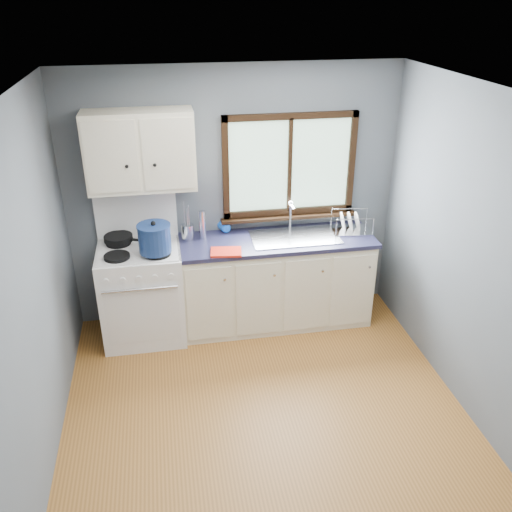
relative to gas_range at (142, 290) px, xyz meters
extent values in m
cube|color=#9C6329|center=(0.95, -1.47, -0.50)|extent=(3.20, 3.60, 0.02)
cube|color=white|center=(0.95, -1.47, 2.02)|extent=(3.20, 3.60, 0.02)
cube|color=#585F65|center=(0.95, 0.34, 0.76)|extent=(3.20, 0.02, 2.50)
cube|color=#585F65|center=(-0.66, -1.47, 0.76)|extent=(0.02, 3.60, 2.50)
cube|color=#585F65|center=(2.56, -1.47, 0.76)|extent=(0.02, 3.60, 2.50)
cube|color=white|center=(0.00, -0.01, -0.03)|extent=(0.76, 0.65, 0.92)
cube|color=white|center=(0.00, 0.30, 0.65)|extent=(0.76, 0.05, 0.44)
cube|color=silver|center=(0.00, -0.01, 0.43)|extent=(0.72, 0.59, 0.01)
cylinder|color=black|center=(-0.18, -0.16, 0.45)|extent=(0.23, 0.23, 0.03)
cylinder|color=black|center=(0.18, -0.16, 0.45)|extent=(0.23, 0.23, 0.03)
cylinder|color=black|center=(-0.18, 0.14, 0.45)|extent=(0.23, 0.23, 0.03)
cylinder|color=black|center=(0.18, 0.14, 0.45)|extent=(0.23, 0.23, 0.03)
cylinder|color=silver|center=(0.00, -0.35, 0.21)|extent=(0.66, 0.02, 0.02)
cube|color=silver|center=(0.00, -0.33, -0.09)|extent=(0.66, 0.01, 0.55)
cube|color=#ECE3C3|center=(1.31, 0.02, -0.05)|extent=(1.85, 0.60, 0.88)
cube|color=black|center=(1.31, 0.04, -0.45)|extent=(1.85, 0.54, 0.08)
cube|color=#181931|center=(1.31, 0.02, 0.41)|extent=(1.89, 0.64, 0.04)
cube|color=silver|center=(1.49, 0.02, 0.43)|extent=(0.84, 0.46, 0.01)
cube|color=silver|center=(1.29, 0.02, 0.36)|extent=(0.36, 0.40, 0.14)
cube|color=silver|center=(1.69, 0.02, 0.36)|extent=(0.36, 0.40, 0.14)
cylinder|color=silver|center=(1.49, 0.22, 0.57)|extent=(0.02, 0.02, 0.28)
cylinder|color=silver|center=(1.49, 0.15, 0.70)|extent=(0.02, 0.16, 0.02)
sphere|color=silver|center=(1.49, 0.22, 0.71)|extent=(0.04, 0.04, 0.04)
cube|color=#9EC6A8|center=(1.49, 0.32, 1.06)|extent=(1.22, 0.01, 0.92)
cube|color=black|center=(1.49, 0.30, 1.53)|extent=(1.30, 0.05, 0.06)
cube|color=black|center=(1.49, 0.30, 0.59)|extent=(1.30, 0.05, 0.06)
cube|color=black|center=(0.87, 0.30, 1.06)|extent=(0.06, 0.05, 1.00)
cube|color=black|center=(2.10, 0.30, 1.06)|extent=(0.06, 0.05, 1.00)
cube|color=black|center=(1.49, 0.30, 1.06)|extent=(0.03, 0.05, 0.92)
cube|color=black|center=(1.49, 0.27, 0.54)|extent=(1.36, 0.10, 0.03)
cube|color=#ECE3C3|center=(0.10, 0.16, 1.31)|extent=(0.95, 0.32, 0.70)
cube|color=#ECE3C3|center=(-0.14, -0.01, 1.31)|extent=(0.44, 0.01, 0.62)
cube|color=#ECE3C3|center=(0.34, -0.01, 1.31)|extent=(0.44, 0.01, 0.62)
sphere|color=black|center=(-0.02, -0.02, 1.23)|extent=(0.03, 0.03, 0.03)
sphere|color=black|center=(0.22, -0.02, 1.23)|extent=(0.03, 0.03, 0.03)
cylinder|color=black|center=(-0.18, 0.15, 0.49)|extent=(0.35, 0.35, 0.05)
cube|color=black|center=(0.00, 0.07, 0.49)|extent=(0.15, 0.08, 0.02)
cylinder|color=navy|center=(0.16, -0.14, 0.59)|extent=(0.30, 0.30, 0.24)
cylinder|color=navy|center=(0.16, -0.14, 0.72)|extent=(0.31, 0.31, 0.02)
sphere|color=black|center=(0.16, -0.14, 0.74)|extent=(0.05, 0.05, 0.04)
cylinder|color=silver|center=(0.47, 0.16, 0.50)|extent=(0.14, 0.14, 0.15)
cylinder|color=silver|center=(0.49, 0.17, 0.66)|extent=(0.01, 0.01, 0.22)
cylinder|color=silver|center=(0.45, 0.17, 0.68)|extent=(0.01, 0.01, 0.26)
cylinder|color=silver|center=(0.47, 0.14, 0.65)|extent=(0.01, 0.01, 0.20)
cylinder|color=silver|center=(0.61, 0.15, 0.57)|extent=(0.07, 0.07, 0.28)
imported|color=blue|center=(0.86, 0.22, 0.55)|extent=(0.12, 0.12, 0.25)
cube|color=red|center=(0.79, -0.21, 0.44)|extent=(0.30, 0.23, 0.02)
cube|color=silver|center=(2.07, 0.07, 0.43)|extent=(0.41, 0.33, 0.01)
cylinder|color=silver|center=(1.88, -0.04, 0.52)|extent=(0.01, 0.01, 0.18)
cylinder|color=silver|center=(2.23, -0.08, 0.52)|extent=(0.01, 0.01, 0.18)
cylinder|color=silver|center=(1.91, 0.23, 0.52)|extent=(0.01, 0.01, 0.18)
cylinder|color=silver|center=(2.27, 0.18, 0.52)|extent=(0.01, 0.01, 0.18)
cylinder|color=silver|center=(2.06, -0.06, 0.61)|extent=(0.36, 0.05, 0.01)
cylinder|color=silver|center=(2.09, 0.21, 0.61)|extent=(0.36, 0.05, 0.01)
cylinder|color=white|center=(1.98, 0.08, 0.53)|extent=(0.08, 0.20, 0.20)
cylinder|color=white|center=(2.06, 0.07, 0.53)|extent=(0.08, 0.20, 0.20)
cylinder|color=white|center=(2.13, 0.06, 0.53)|extent=(0.08, 0.20, 0.20)
camera|label=1|loc=(0.28, -4.60, 2.60)|focal=38.00mm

